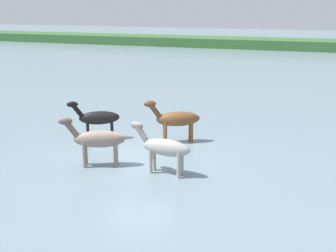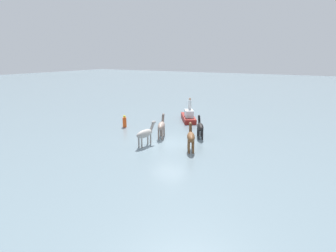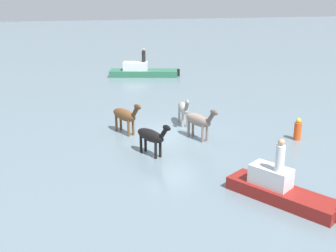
# 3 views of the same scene
# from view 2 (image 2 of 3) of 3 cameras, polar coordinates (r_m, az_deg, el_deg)

# --- Properties ---
(ground_plane) EXTENTS (175.54, 175.54, 0.00)m
(ground_plane) POSITION_cam_2_polar(r_m,az_deg,el_deg) (21.88, 0.28, -3.39)
(ground_plane) COLOR slate
(horse_lead) EXTENTS (2.04, 1.37, 1.68)m
(horse_lead) POSITION_cam_2_polar(r_m,az_deg,el_deg) (23.13, 6.43, -0.13)
(horse_lead) COLOR black
(horse_lead) RESTS_ON ground_plane
(horse_dark_mare) EXTENTS (2.25, 1.23, 1.79)m
(horse_dark_mare) POSITION_cam_2_polar(r_m,az_deg,el_deg) (23.03, -1.31, 0.05)
(horse_dark_mare) COLOR gray
(horse_dark_mare) RESTS_ON ground_plane
(horse_mid_herd) EXTENTS (2.21, 1.41, 1.80)m
(horse_mid_herd) POSITION_cam_2_polar(r_m,az_deg,el_deg) (19.97, 4.59, -2.16)
(horse_mid_herd) COLOR brown
(horse_mid_herd) RESTS_ON ground_plane
(horse_rear_stallion) EXTENTS (2.21, 0.66, 1.71)m
(horse_rear_stallion) POSITION_cam_2_polar(r_m,az_deg,el_deg) (21.01, -4.55, -1.49)
(horse_rear_stallion) COLOR #9E9993
(horse_rear_stallion) RESTS_ON ground_plane
(boat_skiff_near) EXTENTS (3.99, 3.14, 1.32)m
(boat_skiff_near) POSITION_cam_2_polar(r_m,az_deg,el_deg) (29.34, 4.09, 1.69)
(boat_skiff_near) COLOR maroon
(boat_skiff_near) RESTS_ON ground_plane
(person_spotter_bow) EXTENTS (0.32, 0.32, 1.19)m
(person_spotter_bow) POSITION_cam_2_polar(r_m,az_deg,el_deg) (29.04, 4.38, 4.40)
(person_spotter_bow) COLOR silver
(person_spotter_bow) RESTS_ON boat_skiff_near
(buoy_channel_marker) EXTENTS (0.36, 0.36, 1.14)m
(buoy_channel_marker) POSITION_cam_2_polar(r_m,az_deg,el_deg) (26.84, -8.66, 0.85)
(buoy_channel_marker) COLOR #E54C19
(buoy_channel_marker) RESTS_ON ground_plane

